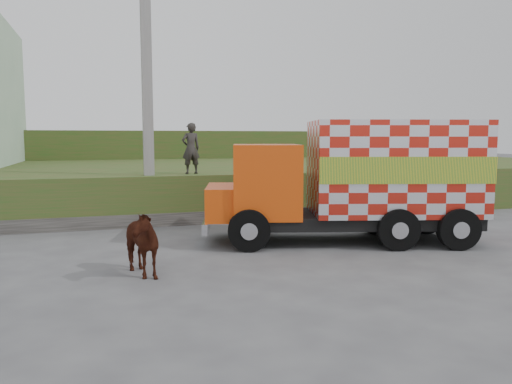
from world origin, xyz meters
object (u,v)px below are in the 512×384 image
object	(u,v)px
utility_pole	(147,89)
cow	(136,242)
pedestrian	(191,148)
cargo_truck	(358,180)

from	to	relation	value
utility_pole	cow	xyz separation A→B (m)	(-0.78, -5.77, -3.42)
pedestrian	cargo_truck	bearing A→B (deg)	119.12
cow	pedestrian	bearing A→B (deg)	51.84
utility_pole	pedestrian	world-z (taller)	utility_pole
cargo_truck	cow	distance (m)	5.88
cargo_truck	pedestrian	size ratio (longest dim) A/B	4.48
cow	pedestrian	size ratio (longest dim) A/B	0.96
pedestrian	cow	bearing A→B (deg)	61.28
utility_pole	cow	world-z (taller)	utility_pole
cargo_truck	pedestrian	distance (m)	5.65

